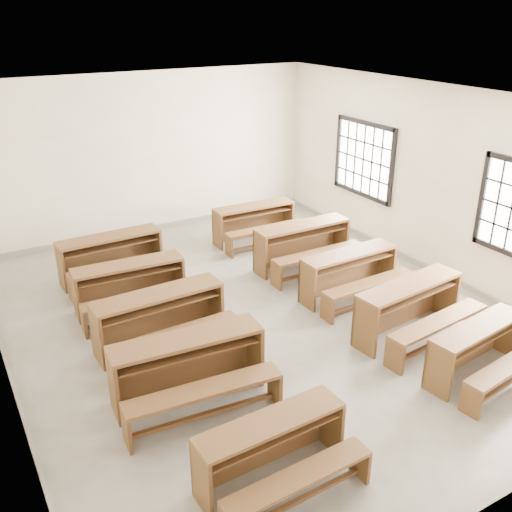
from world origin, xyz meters
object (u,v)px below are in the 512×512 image
desk_set_0 (273,447)px  desk_set_4 (112,254)px  desk_set_7 (351,271)px  desk_set_8 (304,243)px  desk_set_3 (130,283)px  desk_set_1 (189,365)px  desk_set_5 (480,347)px  desk_set_2 (161,316)px  desk_set_9 (255,221)px  desk_set_6 (411,306)px

desk_set_0 → desk_set_4: (0.02, 5.26, 0.05)m
desk_set_7 → desk_set_8: 1.32m
desk_set_4 → desk_set_8: bearing=-23.0°
desk_set_3 → desk_set_4: desk_set_4 is taller
desk_set_0 → desk_set_1: (-0.18, 1.59, 0.07)m
desk_set_0 → desk_set_1: 1.60m
desk_set_7 → desk_set_3: bearing=155.6°
desk_set_5 → desk_set_8: size_ratio=0.91×
desk_set_0 → desk_set_2: (-0.05, 2.83, 0.06)m
desk_set_5 → desk_set_8: desk_set_8 is taller
desk_set_5 → desk_set_7: (-0.03, 2.52, 0.03)m
desk_set_2 → desk_set_9: (3.03, 2.71, -0.04)m
desk_set_2 → desk_set_9: 4.07m
desk_set_6 → desk_set_7: desk_set_6 is taller
desk_set_2 → desk_set_3: desk_set_2 is taller
desk_set_9 → desk_set_5: bearing=-86.6°
desk_set_0 → desk_set_6: (3.11, 1.36, 0.05)m
desk_set_2 → desk_set_7: size_ratio=1.07×
desk_set_8 → desk_set_1: bearing=-143.1°
desk_set_4 → desk_set_0: bearing=-91.8°
desk_set_5 → desk_set_8: (-0.03, 3.83, 0.06)m
desk_set_0 → desk_set_5: bearing=2.0°
desk_set_1 → desk_set_6: (3.29, -0.23, -0.01)m
desk_set_3 → desk_set_4: size_ratio=0.98×
desk_set_0 → desk_set_8: 5.11m
desk_set_6 → desk_set_7: 1.36m
desk_set_3 → desk_set_7: bearing=-19.2°
desk_set_9 → desk_set_3: bearing=-152.7°
desk_set_0 → desk_set_2: 2.83m
desk_set_0 → desk_set_8: size_ratio=0.88×
desk_set_2 → desk_set_5: desk_set_2 is taller
desk_set_2 → desk_set_4: bearing=86.6°
desk_set_2 → desk_set_8: desk_set_2 is taller
desk_set_4 → desk_set_6: 4.98m
desk_set_4 → desk_set_9: desk_set_4 is taller
desk_set_0 → desk_set_3: (-0.06, 4.07, 0.03)m
desk_set_9 → desk_set_7: bearing=-85.6°
desk_set_2 → desk_set_4: 2.43m
desk_set_7 → desk_set_9: (-0.14, 2.81, -0.01)m
desk_set_1 → desk_set_3: size_ratio=1.09×
desk_set_4 → desk_set_6: desk_set_6 is taller
desk_set_3 → desk_set_6: bearing=-36.8°
desk_set_8 → desk_set_9: (-0.13, 1.50, -0.04)m
desk_set_2 → desk_set_6: (3.16, -1.47, -0.01)m
desk_set_8 → desk_set_0: bearing=-127.4°
desk_set_4 → desk_set_7: 4.01m
desk_set_5 → desk_set_2: bearing=133.9°
desk_set_4 → desk_set_5: (3.14, -5.05, -0.05)m
desk_set_3 → desk_set_2: bearing=-85.7°
desk_set_0 → desk_set_2: bearing=89.2°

